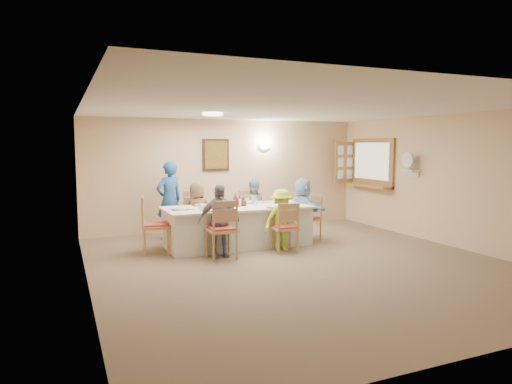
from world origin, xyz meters
name	(u,v)px	position (x,y,z in m)	size (l,w,h in m)	color
ground	(301,264)	(0.00, 0.00, 0.00)	(7.00, 7.00, 0.00)	#75654C
room_walls	(302,171)	(0.00, 0.00, 1.51)	(7.00, 7.00, 7.00)	beige
wall_picture	(216,155)	(-0.30, 3.46, 1.70)	(0.62, 0.05, 0.72)	#432617
wall_sconce	(265,146)	(0.90, 3.44, 1.90)	(0.26, 0.09, 0.18)	white
ceiling_light	(213,114)	(-1.00, 1.50, 2.47)	(0.36, 0.36, 0.05)	white
serving_hatch	(372,163)	(3.21, 2.40, 1.50)	(0.06, 1.50, 1.15)	olive
hatch_sill	(368,186)	(3.09, 2.40, 0.97)	(0.30, 1.50, 0.05)	olive
shutter_door	(345,162)	(2.95, 3.16, 1.50)	(0.55, 0.04, 1.00)	olive
fan_shelf	(410,170)	(3.13, 1.05, 1.40)	(0.22, 0.36, 0.03)	white
desk_fan	(409,163)	(3.10, 1.05, 1.55)	(0.30, 0.30, 0.28)	#A5A5A8
dining_table	(238,226)	(-0.47, 1.67, 0.38)	(2.78, 1.18, 0.76)	silver
chair_back_left	(196,216)	(-1.07, 2.47, 0.50)	(0.48, 0.48, 0.99)	tan
chair_back_right	(250,213)	(0.13, 2.47, 0.48)	(0.46, 0.46, 0.96)	tan
chair_front_left	(221,229)	(-1.07, 0.87, 0.51)	(0.49, 0.49, 1.02)	tan
chair_front_right	(285,227)	(0.13, 0.87, 0.46)	(0.44, 0.44, 0.91)	tan
chair_left_end	(156,225)	(-2.02, 1.67, 0.52)	(0.50, 0.50, 1.03)	tan
chair_right_end	(308,217)	(1.08, 1.67, 0.45)	(0.43, 0.43, 0.90)	tan
diner_back_left	(197,212)	(-1.07, 2.35, 0.60)	(0.60, 0.41, 1.20)	brown
diner_back_right	(253,208)	(0.13, 2.35, 0.61)	(0.66, 0.55, 1.22)	#8E9FAF
diner_front_left	(219,221)	(-1.07, 0.99, 0.63)	(0.74, 0.31, 1.26)	gray
diner_front_right	(282,220)	(0.13, 0.99, 0.56)	(0.76, 0.48, 1.13)	#D1F236
diner_right_end	(303,209)	(0.95, 1.67, 0.63)	(0.40, 1.19, 1.27)	#94BFEE
caregiver	(169,200)	(-1.52, 2.82, 0.80)	(0.68, 0.55, 1.60)	#25599B
placemat_fl	(214,211)	(-1.07, 1.25, 0.76)	(0.33, 0.24, 0.01)	#472B19
plate_fl	(214,210)	(-1.07, 1.25, 0.77)	(0.24, 0.24, 0.01)	white
napkin_fl	(225,210)	(-0.89, 1.20, 0.77)	(0.14, 0.14, 0.01)	yellow
placemat_fr	(275,207)	(0.13, 1.25, 0.76)	(0.33, 0.24, 0.01)	#472B19
plate_fr	(275,207)	(0.13, 1.25, 0.77)	(0.24, 0.24, 0.01)	white
napkin_fr	(285,207)	(0.31, 1.20, 0.77)	(0.13, 0.13, 0.01)	yellow
placemat_bl	(201,205)	(-1.07, 2.09, 0.76)	(0.34, 0.25, 0.01)	#472B19
plate_bl	(201,205)	(-1.07, 2.09, 0.77)	(0.25, 0.25, 0.02)	white
napkin_bl	(210,205)	(-0.89, 2.04, 0.77)	(0.14, 0.14, 0.01)	yellow
placemat_br	(258,202)	(0.13, 2.09, 0.76)	(0.33, 0.25, 0.01)	#472B19
plate_br	(258,202)	(0.13, 2.09, 0.77)	(0.25, 0.25, 0.02)	white
napkin_br	(267,202)	(0.31, 2.04, 0.77)	(0.15, 0.15, 0.01)	yellow
placemat_le	(181,209)	(-1.57, 1.67, 0.76)	(0.33, 0.25, 0.01)	#472B19
plate_le	(181,209)	(-1.57, 1.67, 0.77)	(0.25, 0.25, 0.02)	white
napkin_le	(191,209)	(-1.39, 1.62, 0.77)	(0.13, 0.13, 0.01)	yellow
placemat_re	(290,203)	(0.65, 1.67, 0.76)	(0.37, 0.28, 0.01)	#472B19
plate_re	(290,203)	(0.65, 1.67, 0.77)	(0.23, 0.23, 0.01)	white
napkin_re	(299,203)	(0.83, 1.62, 0.77)	(0.15, 0.15, 0.01)	yellow
teacup_a	(203,208)	(-1.24, 1.38, 0.80)	(0.13, 0.13, 0.09)	white
teacup_b	(247,200)	(-0.06, 2.19, 0.80)	(0.10, 0.10, 0.09)	white
bowl_a	(229,208)	(-0.74, 1.39, 0.78)	(0.25, 0.25, 0.05)	white
bowl_b	(248,202)	(-0.13, 1.95, 0.79)	(0.22, 0.22, 0.06)	white
condiment_ketchup	(235,200)	(-0.52, 1.65, 0.89)	(0.11, 0.11, 0.25)	maroon
condiment_brown	(239,201)	(-0.42, 1.69, 0.86)	(0.12, 0.12, 0.21)	#4C2A14
condiment_malt	(243,202)	(-0.35, 1.67, 0.84)	(0.13, 0.13, 0.17)	#4C2A14
drinking_glass	(229,204)	(-0.62, 1.72, 0.82)	(0.07, 0.07, 0.10)	silver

